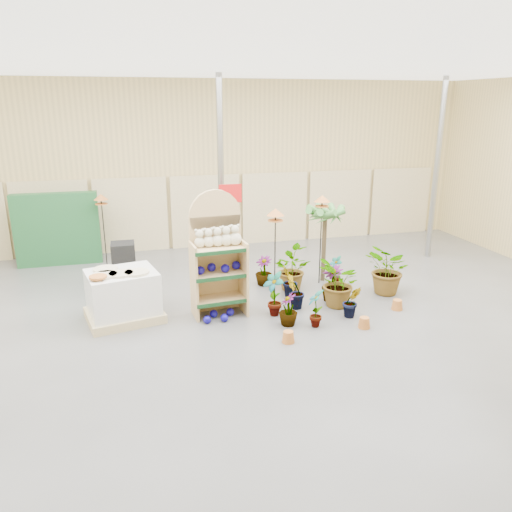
{
  "coord_description": "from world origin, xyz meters",
  "views": [
    {
      "loc": [
        -2.04,
        -7.57,
        3.89
      ],
      "look_at": [
        0.3,
        1.5,
        1.0
      ],
      "focal_mm": 35.0,
      "sensor_mm": 36.0,
      "label": 1
    }
  ],
  "objects_px": {
    "bird_table_front": "(275,215)",
    "potted_plant_2": "(339,283)",
    "display_shelf": "(217,258)",
    "pallet_stack": "(123,296)"
  },
  "relations": [
    {
      "from": "bird_table_front",
      "to": "potted_plant_2",
      "type": "height_order",
      "value": "bird_table_front"
    },
    {
      "from": "bird_table_front",
      "to": "potted_plant_2",
      "type": "bearing_deg",
      "value": -28.38
    },
    {
      "from": "display_shelf",
      "to": "potted_plant_2",
      "type": "relative_size",
      "value": 2.38
    },
    {
      "from": "pallet_stack",
      "to": "potted_plant_2",
      "type": "relative_size",
      "value": 1.53
    },
    {
      "from": "pallet_stack",
      "to": "bird_table_front",
      "type": "height_order",
      "value": "bird_table_front"
    },
    {
      "from": "display_shelf",
      "to": "potted_plant_2",
      "type": "bearing_deg",
      "value": -14.85
    },
    {
      "from": "pallet_stack",
      "to": "potted_plant_2",
      "type": "bearing_deg",
      "value": -18.6
    },
    {
      "from": "display_shelf",
      "to": "pallet_stack",
      "type": "distance_m",
      "value": 1.87
    },
    {
      "from": "display_shelf",
      "to": "pallet_stack",
      "type": "relative_size",
      "value": 1.55
    },
    {
      "from": "display_shelf",
      "to": "bird_table_front",
      "type": "height_order",
      "value": "display_shelf"
    }
  ]
}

